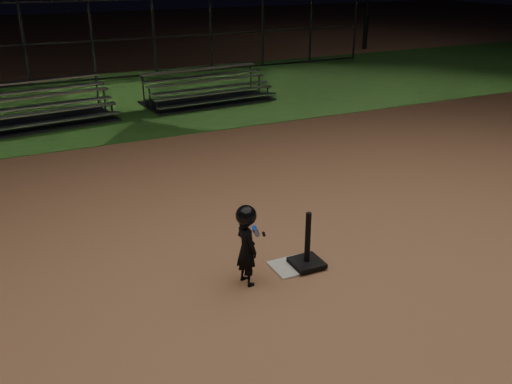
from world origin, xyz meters
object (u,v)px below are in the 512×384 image
object	(u,v)px
batting_tee	(307,256)
bleacher_right	(208,96)
home_plate	(290,267)
child_batter	(247,243)
bleacher_left	(30,117)

from	to	relation	value
batting_tee	bleacher_right	size ratio (longest dim) A/B	0.20
home_plate	child_batter	distance (m)	0.83
child_batter	bleacher_right	bearing A→B (deg)	-27.97
batting_tee	bleacher_left	distance (m)	8.80
batting_tee	bleacher_left	world-z (taller)	bleacher_left
batting_tee	child_batter	xyz separation A→B (m)	(-0.83, -0.01, 0.39)
home_plate	bleacher_right	bearing A→B (deg)	75.73
batting_tee	child_batter	size ratio (longest dim) A/B	0.72
bleacher_left	home_plate	bearing A→B (deg)	-81.32
bleacher_right	child_batter	bearing A→B (deg)	-112.71
home_plate	bleacher_left	world-z (taller)	bleacher_left
bleacher_right	bleacher_left	bearing A→B (deg)	179.36
child_batter	home_plate	bearing A→B (deg)	-92.88
bleacher_left	bleacher_right	xyz separation A→B (m)	(4.58, 0.33, -0.02)
home_plate	bleacher_right	distance (m)	8.95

